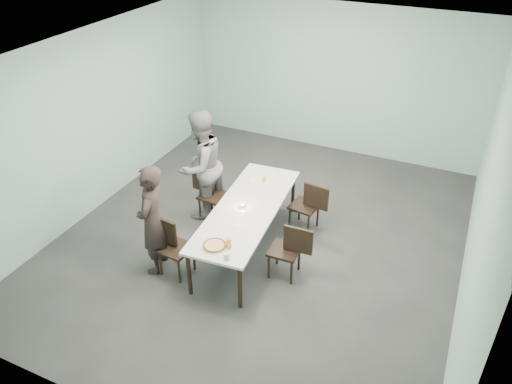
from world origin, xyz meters
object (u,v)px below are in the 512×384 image
at_px(diner_far, 201,165).
at_px(water_tumbler, 227,256).
at_px(table, 247,211).
at_px(chair_near_left, 171,243).
at_px(chair_far_right, 309,204).
at_px(beer_glass, 229,243).
at_px(chair_far_left, 209,191).
at_px(amber_tumbler, 264,179).
at_px(pizza, 215,245).
at_px(diner_near, 152,220).
at_px(tealight, 242,206).
at_px(side_plate, 239,225).
at_px(chair_near_right, 290,248).

bearing_deg(diner_far, water_tumbler, 51.54).
xyz_separation_m(table, chair_near_left, (-0.75, -0.92, -0.19)).
distance_m(chair_far_right, beer_glass, 1.90).
bearing_deg(chair_far_left, amber_tumbler, 22.91).
xyz_separation_m(diner_far, pizza, (1.10, -1.57, -0.17)).
xyz_separation_m(diner_far, amber_tumbler, (1.02, 0.24, -0.14)).
bearing_deg(chair_near_left, water_tumbler, -6.70).
xyz_separation_m(diner_near, beer_glass, (1.19, 0.01, -0.02)).
bearing_deg(table, tealight, -173.62).
relative_size(beer_glass, water_tumbler, 1.67).
distance_m(diner_near, diner_far, 1.52).
relative_size(table, diner_far, 1.42).
bearing_deg(chair_far_left, table, -23.71).
bearing_deg(beer_glass, chair_far_right, 74.22).
height_order(diner_near, side_plate, diner_near).
bearing_deg(table, pizza, -89.48).
bearing_deg(chair_far_left, diner_near, -87.02).
bearing_deg(chair_far_left, beer_glass, -47.07).
distance_m(chair_far_left, amber_tumbler, 0.96).
height_order(diner_far, water_tumbler, diner_far).
bearing_deg(chair_near_right, amber_tumbler, -53.27).
relative_size(chair_near_left, water_tumbler, 9.67).
distance_m(table, chair_far_left, 1.10).
xyz_separation_m(diner_far, side_plate, (1.18, -1.01, -0.18)).
distance_m(chair_near_right, chair_far_right, 1.18).
height_order(chair_near_left, chair_far_left, same).
xyz_separation_m(chair_far_left, diner_near, (-0.06, -1.48, 0.34)).
relative_size(table, amber_tumbler, 33.27).
relative_size(pizza, amber_tumbler, 4.25).
bearing_deg(diner_near, beer_glass, 75.01).
bearing_deg(amber_tumbler, chair_near_left, -111.63).
height_order(chair_far_left, chair_near_right, same).
relative_size(beer_glass, tealight, 2.68).
relative_size(chair_far_left, diner_near, 0.51).
bearing_deg(diner_near, table, 118.01).
height_order(diner_near, beer_glass, diner_near).
bearing_deg(water_tumbler, beer_glass, 110.99).
distance_m(chair_far_left, water_tumbler, 2.10).
distance_m(chair_far_right, tealight, 1.18).
distance_m(chair_far_right, water_tumbler, 2.09).
bearing_deg(tealight, side_plate, -70.39).
bearing_deg(pizza, chair_near_left, 173.26).
bearing_deg(chair_far_right, amber_tumbler, 11.62).
height_order(chair_far_right, water_tumbler, chair_far_right).
relative_size(chair_far_left, side_plate, 4.83).
xyz_separation_m(chair_near_right, beer_glass, (-0.64, -0.62, 0.32)).
distance_m(diner_far, beer_glass, 1.98).
bearing_deg(diner_far, chair_far_right, 112.64).
distance_m(table, tealight, 0.10).
distance_m(chair_far_left, tealight, 1.06).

